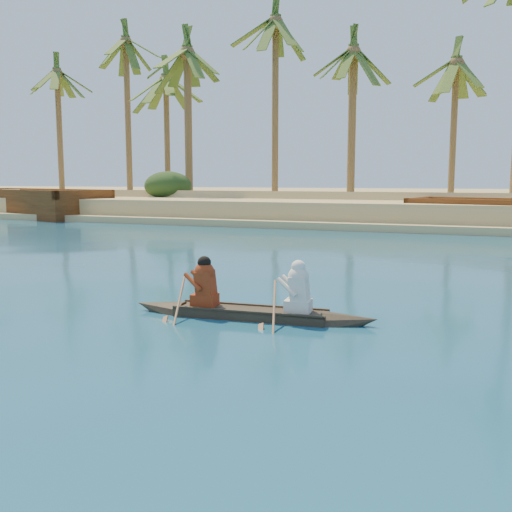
% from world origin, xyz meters
% --- Properties ---
extents(sandy_embankment, '(150.00, 51.00, 1.50)m').
position_xyz_m(sandy_embankment, '(0.00, 46.89, 0.53)').
color(sandy_embankment, tan).
rests_on(sandy_embankment, ground).
extents(palm_grove, '(110.00, 14.00, 16.00)m').
position_xyz_m(palm_grove, '(0.00, 35.00, 8.00)').
color(palm_grove, '#30521D').
rests_on(palm_grove, ground).
extents(shrub_cluster, '(100.00, 6.00, 2.40)m').
position_xyz_m(shrub_cluster, '(0.00, 31.50, 1.20)').
color(shrub_cluster, '#203C15').
rests_on(shrub_cluster, ground).
extents(canoe, '(4.59, 1.00, 1.25)m').
position_xyz_m(canoe, '(2.85, 4.19, 0.24)').
color(canoe, '#3B2E20').
rests_on(canoe, ground).
extents(barge_left, '(13.64, 7.80, 2.16)m').
position_xyz_m(barge_left, '(-22.22, 25.32, 0.76)').
color(barge_left, brown).
rests_on(barge_left, ground).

